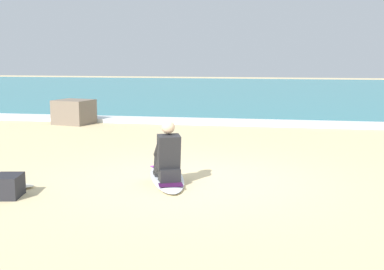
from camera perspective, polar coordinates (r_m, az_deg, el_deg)
name	(u,v)px	position (r m, az deg, el deg)	size (l,w,h in m)	color
ground_plane	(189,181)	(8.44, -0.31, -5.05)	(80.00, 80.00, 0.00)	beige
sea	(261,91)	(28.98, 7.59, 4.80)	(80.00, 28.00, 0.10)	teal
breaking_foam	(235,122)	(15.37, 4.76, 1.41)	(80.00, 0.90, 0.11)	white
surfboard_main	(167,176)	(8.60, -2.79, -4.56)	(1.20, 2.30, 0.08)	silver
surfer_seated	(168,157)	(8.15, -2.68, -2.42)	(0.59, 0.77, 0.95)	#232326
shoreline_rock	(74,112)	(15.70, -12.84, 2.49)	(1.01, 0.91, 0.71)	#756656
beach_bag	(8,186)	(7.91, -19.57, -5.31)	(0.36, 0.48, 0.32)	#232328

